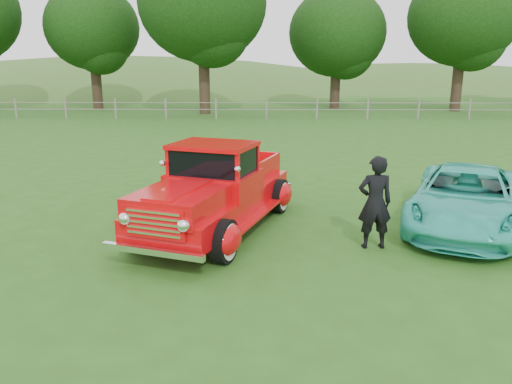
{
  "coord_description": "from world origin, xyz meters",
  "views": [
    {
      "loc": [
        -0.17,
        -7.87,
        3.3
      ],
      "look_at": [
        -0.31,
        1.2,
        0.92
      ],
      "focal_mm": 35.0,
      "sensor_mm": 36.0,
      "label": 1
    }
  ],
  "objects_px": {
    "tree_mid_east": "(464,17)",
    "red_pickup": "(216,192)",
    "tree_mid_west": "(92,28)",
    "man": "(375,203)",
    "teal_sedan": "(466,198)",
    "tree_near_east": "(337,33)",
    "tree_near_west": "(202,4)"
  },
  "relations": [
    {
      "from": "tree_near_east",
      "to": "teal_sedan",
      "type": "xyz_separation_m",
      "value": [
        -1.07,
        -27.1,
        -4.63
      ]
    },
    {
      "from": "tree_mid_west",
      "to": "tree_near_east",
      "type": "xyz_separation_m",
      "value": [
        17.0,
        1.0,
        -0.3
      ]
    },
    {
      "from": "tree_mid_west",
      "to": "man",
      "type": "distance_m",
      "value": 30.92
    },
    {
      "from": "tree_near_west",
      "to": "tree_mid_east",
      "type": "xyz_separation_m",
      "value": [
        17.0,
        2.0,
        -0.62
      ]
    },
    {
      "from": "tree_near_east",
      "to": "tree_mid_east",
      "type": "distance_m",
      "value": 8.3
    },
    {
      "from": "tree_near_west",
      "to": "tree_mid_east",
      "type": "height_order",
      "value": "tree_near_west"
    },
    {
      "from": "tree_mid_west",
      "to": "teal_sedan",
      "type": "bearing_deg",
      "value": -58.6
    },
    {
      "from": "tree_mid_east",
      "to": "tree_near_west",
      "type": "bearing_deg",
      "value": -173.29
    },
    {
      "from": "red_pickup",
      "to": "man",
      "type": "distance_m",
      "value": 3.1
    },
    {
      "from": "man",
      "to": "tree_mid_west",
      "type": "bearing_deg",
      "value": -67.56
    },
    {
      "from": "tree_near_west",
      "to": "red_pickup",
      "type": "bearing_deg",
      "value": -82.95
    },
    {
      "from": "tree_mid_west",
      "to": "red_pickup",
      "type": "distance_m",
      "value": 28.86
    },
    {
      "from": "red_pickup",
      "to": "man",
      "type": "xyz_separation_m",
      "value": [
        2.95,
        -0.95,
        0.06
      ]
    },
    {
      "from": "man",
      "to": "tree_near_west",
      "type": "bearing_deg",
      "value": -80.95
    },
    {
      "from": "tree_near_east",
      "to": "teal_sedan",
      "type": "relative_size",
      "value": 1.87
    },
    {
      "from": "teal_sedan",
      "to": "red_pickup",
      "type": "bearing_deg",
      "value": -153.33
    },
    {
      "from": "man",
      "to": "tree_near_east",
      "type": "bearing_deg",
      "value": -100.87
    },
    {
      "from": "tree_mid_west",
      "to": "man",
      "type": "height_order",
      "value": "tree_mid_west"
    },
    {
      "from": "tree_mid_east",
      "to": "man",
      "type": "bearing_deg",
      "value": -113.05
    },
    {
      "from": "tree_mid_west",
      "to": "tree_near_west",
      "type": "bearing_deg",
      "value": -20.56
    },
    {
      "from": "tree_mid_west",
      "to": "tree_near_west",
      "type": "relative_size",
      "value": 0.81
    },
    {
      "from": "man",
      "to": "tree_mid_east",
      "type": "bearing_deg",
      "value": -117.52
    },
    {
      "from": "tree_near_west",
      "to": "man",
      "type": "height_order",
      "value": "tree_near_west"
    },
    {
      "from": "tree_mid_west",
      "to": "teal_sedan",
      "type": "xyz_separation_m",
      "value": [
        15.93,
        -26.1,
        -4.93
      ]
    },
    {
      "from": "tree_near_west",
      "to": "teal_sedan",
      "type": "distance_m",
      "value": 25.19
    },
    {
      "from": "tree_mid_west",
      "to": "tree_mid_east",
      "type": "bearing_deg",
      "value": -2.29
    },
    {
      "from": "red_pickup",
      "to": "man",
      "type": "relative_size",
      "value": 3.09
    },
    {
      "from": "red_pickup",
      "to": "teal_sedan",
      "type": "height_order",
      "value": "red_pickup"
    },
    {
      "from": "tree_mid_west",
      "to": "red_pickup",
      "type": "bearing_deg",
      "value": -67.53
    },
    {
      "from": "tree_mid_east",
      "to": "teal_sedan",
      "type": "bearing_deg",
      "value": -109.87
    },
    {
      "from": "tree_near_east",
      "to": "teal_sedan",
      "type": "bearing_deg",
      "value": -92.26
    },
    {
      "from": "tree_mid_east",
      "to": "red_pickup",
      "type": "distance_m",
      "value": 29.47
    }
  ]
}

